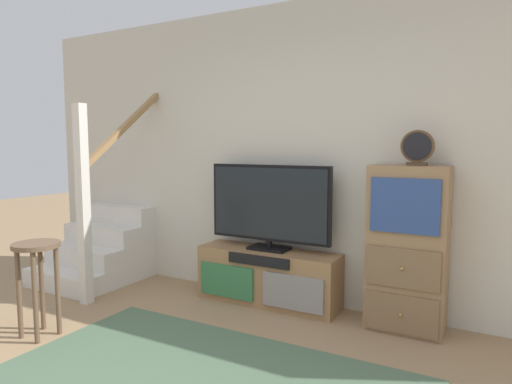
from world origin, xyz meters
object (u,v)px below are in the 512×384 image
object	(u,v)px
media_console	(268,277)
side_cabinet	(407,249)
desk_clock	(417,148)
bar_stool_near	(37,267)
television	(269,205)

from	to	relation	value
media_console	side_cabinet	bearing A→B (deg)	0.48
side_cabinet	desk_clock	size ratio (longest dim) A/B	4.84
desk_clock	bar_stool_near	world-z (taller)	desk_clock
television	side_cabinet	size ratio (longest dim) A/B	0.91
television	side_cabinet	world-z (taller)	side_cabinet
television	bar_stool_near	distance (m)	1.93
media_console	desk_clock	size ratio (longest dim) A/B	4.95
side_cabinet	desk_clock	distance (m)	0.78
side_cabinet	bar_stool_near	xyz separation A→B (m)	(-2.39, -1.47, -0.11)
media_console	desk_clock	xyz separation A→B (m)	(1.25, -0.00, 1.17)
media_console	bar_stool_near	bearing A→B (deg)	-129.09
media_console	side_cabinet	xyz separation A→B (m)	(1.21, 0.01, 0.39)
media_console	desk_clock	world-z (taller)	desk_clock
media_console	television	bearing A→B (deg)	90.00
desk_clock	bar_stool_near	size ratio (longest dim) A/B	0.37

